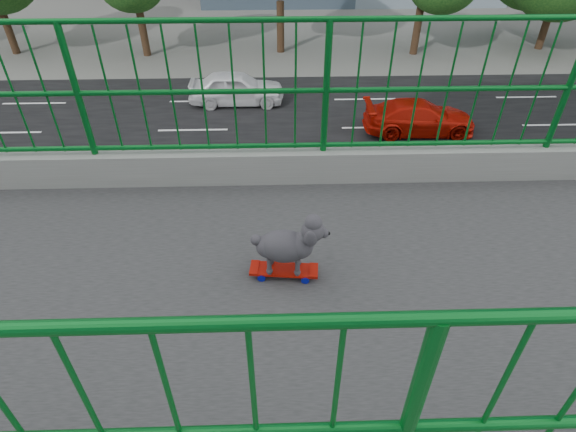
# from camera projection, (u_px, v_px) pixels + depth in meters

# --- Properties ---
(road) EXTENTS (18.00, 90.00, 0.02)m
(road) POSITION_uv_depth(u_px,v_px,m) (182.00, 167.00, 17.60)
(road) COLOR black
(road) RESTS_ON ground
(skateboard) EXTENTS (0.19, 0.49, 0.06)m
(skateboard) POSITION_uv_depth(u_px,v_px,m) (284.00, 270.00, 3.24)
(skateboard) COLOR #BF1206
(skateboard) RESTS_ON footbridge
(poodle) EXTENTS (0.25, 0.53, 0.44)m
(poodle) POSITION_uv_depth(u_px,v_px,m) (288.00, 244.00, 3.08)
(poodle) COLOR #28262A
(poodle) RESTS_ON skateboard
(car_0) EXTENTS (1.56, 3.87, 1.32)m
(car_0) POSITION_uv_depth(u_px,v_px,m) (544.00, 282.00, 11.94)
(car_0) COLOR silver
(car_0) RESTS_ON ground
(car_3) EXTENTS (1.91, 4.69, 1.36)m
(car_3) POSITION_uv_depth(u_px,v_px,m) (419.00, 117.00, 19.47)
(car_3) COLOR red
(car_3) RESTS_ON ground
(car_4) EXTENTS (1.79, 4.45, 1.52)m
(car_4) POSITION_uv_depth(u_px,v_px,m) (236.00, 88.00, 21.76)
(car_4) COLOR silver
(car_4) RESTS_ON ground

